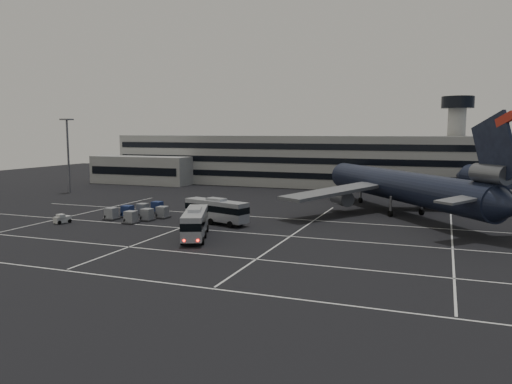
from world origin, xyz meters
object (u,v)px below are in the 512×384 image
(uld_cluster, at_px, (140,212))
(bus_near, at_px, (195,222))
(trijet_main, at_px, (402,186))
(tug_a, at_px, (62,219))
(bus_far, at_px, (216,210))

(uld_cluster, bearing_deg, bus_near, -34.23)
(trijet_main, xyz_separation_m, bus_near, (-25.90, -31.60, -2.86))
(bus_near, height_order, tug_a, bus_near)
(tug_a, bearing_deg, trijet_main, 48.21)
(bus_far, xyz_separation_m, uld_cluster, (-14.94, 0.17, -1.32))
(tug_a, distance_m, uld_cluster, 12.94)
(bus_near, bearing_deg, uld_cluster, 123.46)
(tug_a, bearing_deg, bus_near, 13.65)
(bus_near, height_order, bus_far, bus_near)
(trijet_main, distance_m, bus_far, 34.61)
(trijet_main, bearing_deg, uld_cluster, 168.32)
(bus_far, distance_m, tug_a, 25.76)
(trijet_main, bearing_deg, bus_far, 179.16)
(bus_near, bearing_deg, trijet_main, 28.35)
(bus_far, bearing_deg, trijet_main, -36.30)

